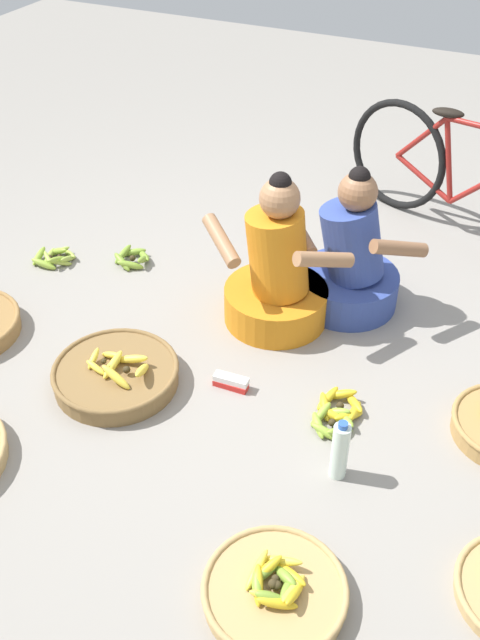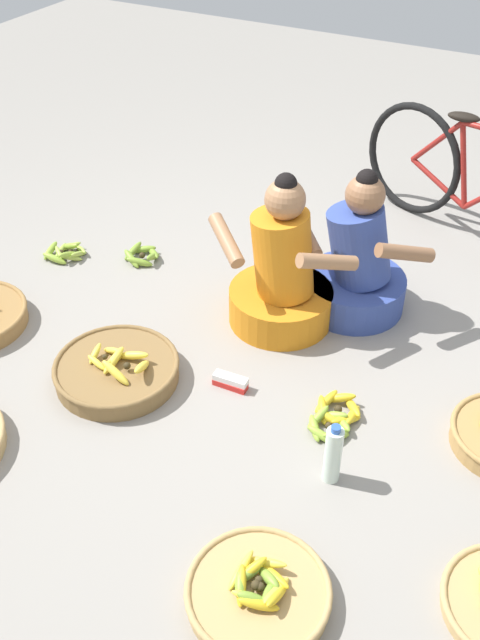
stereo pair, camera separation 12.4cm
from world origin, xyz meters
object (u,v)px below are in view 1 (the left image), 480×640
(vendor_woman_front, at_px, (277,276))
(bicycle_leaning, at_px, (470,181))
(packet_carton_stack, at_px, (231,382))
(banana_basket_near_bicycle, at_px, (116,374))
(loose_bananas_mid_right, at_px, (133,258))
(loose_bananas_front_right, at_px, (337,414))
(water_bottle, at_px, (340,451))
(banana_basket_front_center, at_px, (275,591))
(vendor_woman_behind, at_px, (350,263))
(loose_bananas_back_center, at_px, (54,257))

(vendor_woman_front, height_order, bicycle_leaning, vendor_woman_front)
(vendor_woman_front, bearing_deg, packet_carton_stack, -88.40)
(banana_basket_near_bicycle, bearing_deg, loose_bananas_mid_right, 117.56)
(loose_bananas_mid_right, bearing_deg, loose_bananas_front_right, -25.19)
(banana_basket_near_bicycle, height_order, water_bottle, water_bottle)
(bicycle_leaning, distance_m, banana_basket_front_center, 2.67)
(vendor_woman_behind, relative_size, bicycle_leaning, 0.48)
(vendor_woman_front, distance_m, vendor_woman_behind, 0.40)
(packet_carton_stack, bearing_deg, banana_basket_front_center, -56.44)
(banana_basket_front_center, distance_m, loose_bananas_front_right, 0.89)
(banana_basket_front_center, bearing_deg, loose_bananas_front_right, 95.24)
(banana_basket_front_center, bearing_deg, packet_carton_stack, 123.56)
(loose_bananas_back_center, bearing_deg, vendor_woman_behind, 11.34)
(banana_basket_front_center, xyz_separation_m, loose_bananas_front_right, (-0.08, 0.89, -0.01))
(banana_basket_near_bicycle, distance_m, water_bottle, 1.09)
(loose_bananas_back_center, bearing_deg, banana_basket_front_center, -35.64)
(banana_basket_front_center, bearing_deg, loose_bananas_back_center, 144.36)
(vendor_woman_front, height_order, loose_bananas_back_center, vendor_woman_front)
(banana_basket_front_center, height_order, water_bottle, water_bottle)
(vendor_woman_behind, bearing_deg, packet_carton_stack, -107.70)
(banana_basket_near_bicycle, relative_size, loose_bananas_back_center, 2.38)
(loose_bananas_mid_right, relative_size, water_bottle, 0.79)
(loose_bananas_mid_right, relative_size, packet_carton_stack, 1.41)
(banana_basket_near_bicycle, height_order, loose_bananas_front_right, banana_basket_near_bicycle)
(water_bottle, bearing_deg, banana_basket_near_bicycle, 175.73)
(loose_bananas_back_center, bearing_deg, loose_bananas_front_right, -15.08)
(banana_basket_near_bicycle, xyz_separation_m, loose_bananas_front_right, (0.98, 0.21, -0.03))
(bicycle_leaning, distance_m, water_bottle, 2.06)
(banana_basket_front_center, distance_m, packet_carton_stack, 1.05)
(loose_bananas_back_center, distance_m, water_bottle, 2.11)
(bicycle_leaning, xyz_separation_m, loose_bananas_mid_right, (-1.61, -1.08, -0.33))
(banana_basket_near_bicycle, relative_size, water_bottle, 1.99)
(packet_carton_stack, bearing_deg, water_bottle, -24.71)
(bicycle_leaning, height_order, loose_bananas_back_center, bicycle_leaning)
(vendor_woman_behind, bearing_deg, banana_basket_front_center, -79.60)
(vendor_woman_front, distance_m, loose_bananas_back_center, 1.36)
(vendor_woman_front, distance_m, banana_basket_front_center, 1.56)
(banana_basket_front_center, bearing_deg, water_bottle, 88.24)
(loose_bananas_mid_right, height_order, packet_carton_stack, loose_bananas_mid_right)
(loose_bananas_back_center, height_order, packet_carton_stack, loose_bananas_back_center)
(loose_bananas_mid_right, height_order, loose_bananas_back_center, loose_bananas_back_center)
(vendor_woman_front, distance_m, loose_bananas_front_right, 0.78)
(bicycle_leaning, bearing_deg, water_bottle, -91.91)
(bicycle_leaning, bearing_deg, vendor_woman_front, -119.32)
(loose_bananas_front_right, xyz_separation_m, water_bottle, (0.10, -0.29, 0.11))
(vendor_woman_behind, xyz_separation_m, banana_basket_front_center, (0.31, -1.71, -0.20))
(vendor_woman_front, xyz_separation_m, water_bottle, (0.61, -0.83, -0.12))
(vendor_woman_front, height_order, vendor_woman_behind, vendor_woman_front)
(loose_bananas_front_right, distance_m, water_bottle, 0.32)
(loose_bananas_back_center, height_order, water_bottle, water_bottle)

